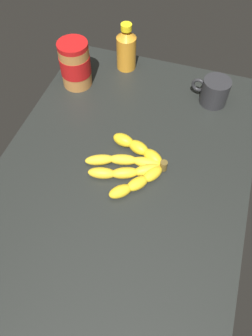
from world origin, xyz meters
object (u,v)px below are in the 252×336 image
Objects in this scene: peanut_butter_jar at (75,64)px; honey_bottle at (126,48)px; banana_bunch at (131,165)px; coffee_mug at (214,91)px.

honey_bottle is (13.03, -12.68, -0.22)cm from peanut_butter_jar.
banana_bunch is at bearing -135.29° from peanut_butter_jar.
banana_bunch is 39.14cm from peanut_butter_jar.
honey_bottle is 32.23cm from coffee_mug.
honey_bottle is 1.34× the size of coffee_mug.
peanut_butter_jar is 1.27× the size of coffee_mug.
peanut_butter_jar reaches higher than coffee_mug.
banana_bunch is at bearing 153.09° from coffee_mug.
banana_bunch is at bearing -160.26° from honey_bottle.
coffee_mug is (32.57, -16.53, 2.54)cm from banana_bunch.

